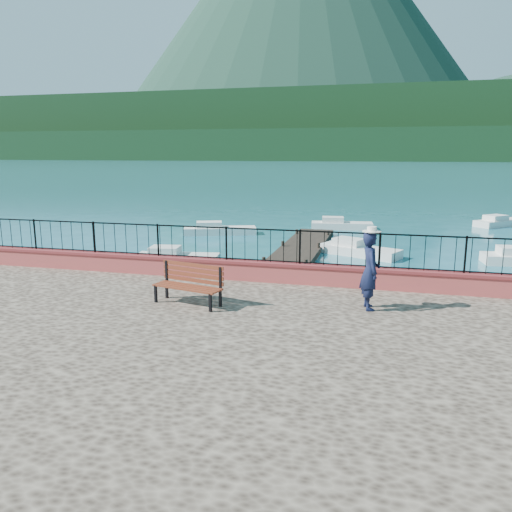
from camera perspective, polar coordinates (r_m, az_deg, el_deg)
The scene contains 15 objects.
ground at distance 11.40m, azimuth 3.13°, elevation -13.73°, with size 2000.00×2000.00×0.00m, color #19596B.
parapet at distance 14.35m, azimuth 6.17°, elevation -2.06°, with size 28.00×0.46×0.58m, color #AB3D3E.
railing at distance 14.19m, azimuth 6.23°, elevation 0.94°, with size 27.00×0.05×0.95m, color black.
dock at distance 22.95m, azimuth 4.26°, elevation -0.22°, with size 2.00×16.00×0.30m, color #2D231C.
far_forest at distance 310.13m, azimuth 14.61°, elevation 12.15°, with size 900.00×60.00×18.00m, color black.
foothills at distance 370.49m, azimuth 14.77°, elevation 14.04°, with size 900.00×120.00×44.00m, color black.
volcano at distance 743.90m, azimuth 5.29°, elevation 26.13°, with size 560.00×560.00×380.00m, color #142D23.
park_bench at distance 12.50m, azimuth -7.73°, elevation -4.15°, with size 1.87×0.98×0.99m.
person at distance 12.17m, azimuth 12.89°, elevation -1.66°, with size 0.69×0.45×1.88m, color black.
hat at distance 11.98m, azimuth 13.11°, elevation 3.00°, with size 0.44×0.44×0.12m, color white.
boat_0 at distance 22.57m, azimuth -9.00°, elevation 0.11°, with size 3.68×1.30×0.80m, color silver.
boat_1 at distance 24.65m, azimuth 11.74°, elevation 0.99°, with size 3.93×1.30×0.80m, color silver.
boat_3 at distance 30.54m, azimuth -4.13°, elevation 3.26°, with size 4.35×1.30×0.80m, color silver.
boat_4 at distance 33.08m, azimuth 9.79°, elevation 3.77°, with size 3.93×1.30×0.80m, color silver.
boat_5 at distance 37.80m, azimuth 26.25°, elevation 3.71°, with size 4.06×1.30×0.80m, color silver.
Camera 1 is at (2.01, -10.09, 4.90)m, focal length 35.00 mm.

